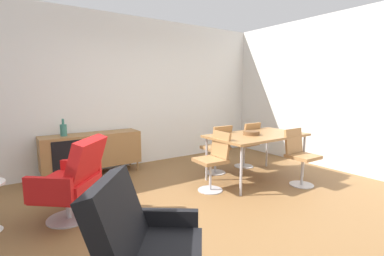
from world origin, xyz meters
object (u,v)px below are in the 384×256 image
(wooden_bowl_on_table, at_px, (251,133))
(armchair_black_shell, at_px, (146,253))
(vase_cobalt, at_px, (64,130))
(dining_chair_front_right, at_px, (300,155))
(dining_chair_near_window, at_px, (214,159))
(dining_chair_back_left, at_px, (218,147))
(dining_chair_back_right, at_px, (247,143))
(dining_table, at_px, (257,137))
(sideboard, at_px, (92,150))
(lounge_chair_red, at_px, (72,180))

(wooden_bowl_on_table, height_order, armchair_black_shell, armchair_black_shell)
(vase_cobalt, relative_size, wooden_bowl_on_table, 1.07)
(wooden_bowl_on_table, xyz_separation_m, armchair_black_shell, (-2.58, -1.58, -0.30))
(dining_chair_front_right, bearing_deg, dining_chair_near_window, 155.86)
(dining_chair_back_left, height_order, dining_chair_near_window, same)
(wooden_bowl_on_table, height_order, dining_chair_back_right, dining_chair_back_right)
(wooden_bowl_on_table, height_order, dining_chair_near_window, dining_chair_near_window)
(dining_chair_back_right, xyz_separation_m, dining_chair_near_window, (-1.24, -0.56, 0.00))
(wooden_bowl_on_table, height_order, dining_chair_back_left, dining_chair_back_left)
(dining_table, relative_size, wooden_bowl_on_table, 6.15)
(sideboard, bearing_deg, lounge_chair_red, -111.82)
(vase_cobalt, relative_size, dining_table, 0.17)
(wooden_bowl_on_table, bearing_deg, vase_cobalt, 145.44)
(vase_cobalt, bearing_deg, dining_chair_near_window, -45.39)
(vase_cobalt, bearing_deg, dining_chair_back_left, -27.38)
(wooden_bowl_on_table, distance_m, dining_chair_back_right, 0.78)
(dining_chair_front_right, xyz_separation_m, lounge_chair_red, (-3.13, 0.73, -0.00))
(sideboard, relative_size, lounge_chair_red, 1.69)
(vase_cobalt, relative_size, armchair_black_shell, 0.29)
(sideboard, height_order, dining_chair_front_right, dining_chair_front_right)
(dining_table, distance_m, dining_chair_back_left, 0.70)
(sideboard, distance_m, lounge_chair_red, 1.66)
(dining_chair_front_right, bearing_deg, vase_cobalt, 142.23)
(dining_chair_front_right, bearing_deg, lounge_chair_red, 166.94)
(vase_cobalt, relative_size, dining_chair_front_right, 0.32)
(vase_cobalt, xyz_separation_m, wooden_bowl_on_table, (2.47, -1.70, -0.05))
(vase_cobalt, bearing_deg, wooden_bowl_on_table, -34.56)
(dining_table, bearing_deg, wooden_bowl_on_table, 173.17)
(sideboard, xyz_separation_m, dining_chair_back_left, (1.81, -1.15, 0.03))
(vase_cobalt, relative_size, lounge_chair_red, 0.29)
(dining_chair_back_right, height_order, dining_chair_near_window, same)
(vase_cobalt, bearing_deg, dining_chair_front_right, -37.77)
(dining_table, distance_m, wooden_bowl_on_table, 0.14)
(dining_chair_back_left, xyz_separation_m, lounge_chair_red, (-2.43, -0.39, -0.00))
(vase_cobalt, xyz_separation_m, dining_chair_back_right, (2.93, -1.15, -0.35))
(lounge_chair_red, bearing_deg, wooden_bowl_on_table, -3.29)
(dining_chair_back_right, height_order, lounge_chair_red, lounge_chair_red)
(sideboard, height_order, dining_chair_near_window, dining_chair_near_window)
(dining_chair_near_window, bearing_deg, armchair_black_shell, -139.19)
(dining_chair_back_left, height_order, armchair_black_shell, armchair_black_shell)
(sideboard, height_order, dining_table, dining_table)
(dining_chair_back_left, bearing_deg, lounge_chair_red, -170.82)
(wooden_bowl_on_table, xyz_separation_m, dining_chair_back_right, (0.46, 0.55, -0.30))
(wooden_bowl_on_table, height_order, lounge_chair_red, lounge_chair_red)
(dining_chair_back_right, bearing_deg, dining_chair_back_left, 180.00)
(armchair_black_shell, bearing_deg, wooden_bowl_on_table, 31.43)
(lounge_chair_red, bearing_deg, armchair_black_shell, -87.32)
(dining_chair_back_left, xyz_separation_m, dining_chair_near_window, (-0.54, -0.56, 0.00))
(dining_chair_back_left, distance_m, dining_chair_near_window, 0.78)
(dining_chair_back_left, height_order, dining_chair_back_right, same)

